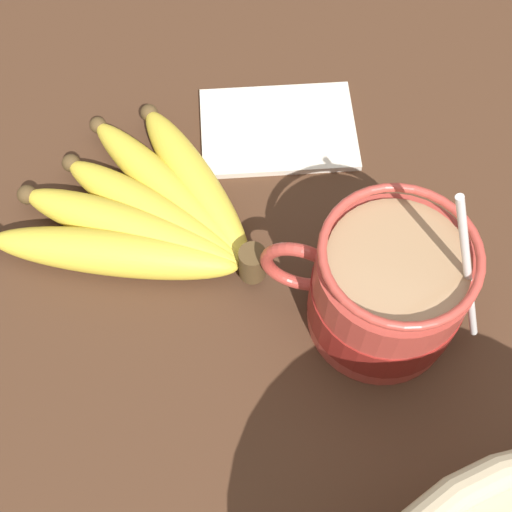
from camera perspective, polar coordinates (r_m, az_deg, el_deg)
table at (r=56.08cm, az=5.44°, el=-1.37°), size 138.99×138.99×3.21cm
coffee_mug at (r=49.17cm, az=10.32°, el=-2.77°), size 15.85×10.51×17.01cm
banana_bunch at (r=55.21cm, az=-8.57°, el=3.26°), size 21.32×17.51×4.07cm
napkin at (r=61.14cm, az=1.78°, el=10.12°), size 15.23×12.83×0.60cm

